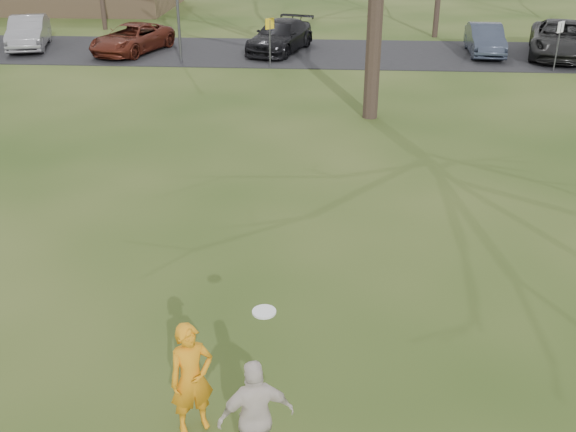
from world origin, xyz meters
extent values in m
cube|color=black|center=(0.00, 25.00, 0.02)|extent=(62.00, 6.50, 0.04)
imported|color=orange|center=(-1.04, 0.22, 0.84)|extent=(0.73, 0.66, 1.69)
imported|color=gray|center=(-13.96, 25.11, 0.79)|extent=(2.76, 4.81, 1.50)
imported|color=#551F14|center=(-8.70, 24.40, 0.69)|extent=(3.51, 5.15, 1.31)
imported|color=black|center=(-1.80, 25.14, 0.75)|extent=(3.33, 5.25, 1.42)
imported|color=#2D3544|center=(7.69, 25.12, 0.72)|extent=(1.65, 4.20, 1.36)
imported|color=black|center=(11.02, 24.88, 0.83)|extent=(3.97, 6.15, 1.58)
imported|color=silver|center=(-0.08, -0.54, 0.92)|extent=(1.04, 0.69, 1.64)
cylinder|color=white|center=(0.05, -0.62, 2.52)|extent=(0.27, 0.27, 0.03)
cylinder|color=#47474C|center=(-2.00, 22.00, 1.00)|extent=(0.06, 0.06, 2.00)
cube|color=yellow|center=(-2.00, 22.00, 1.85)|extent=(0.35, 0.35, 0.45)
cylinder|color=#47474C|center=(10.00, 22.00, 1.00)|extent=(0.06, 0.06, 2.00)
cube|color=silver|center=(10.00, 22.00, 1.85)|extent=(0.35, 0.35, 0.45)
camera|label=1|loc=(0.74, -6.87, 6.70)|focal=41.88mm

